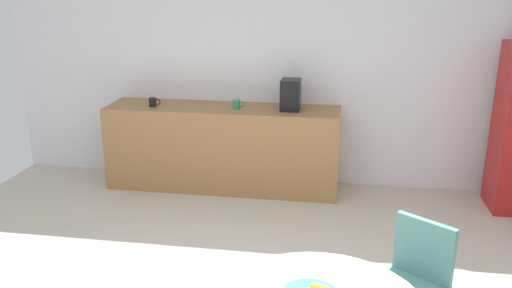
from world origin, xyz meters
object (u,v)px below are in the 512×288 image
object	(u,v)px
chair_teal	(415,272)
coffee_maker	(291,95)
mug_white	(153,102)
mug_green	(237,104)

from	to	relation	value
chair_teal	coffee_maker	xyz separation A→B (m)	(-0.99, 2.41, 0.54)
chair_teal	coffee_maker	bearing A→B (deg)	112.38
mug_white	mug_green	bearing A→B (deg)	3.08
chair_teal	coffee_maker	size ratio (longest dim) A/B	2.59
mug_white	coffee_maker	size ratio (longest dim) A/B	0.40
chair_teal	mug_white	distance (m)	3.41
chair_teal	mug_green	world-z (taller)	mug_green
chair_teal	mug_white	bearing A→B (deg)	136.58
mug_green	mug_white	bearing A→B (deg)	-176.92
mug_white	mug_green	world-z (taller)	same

